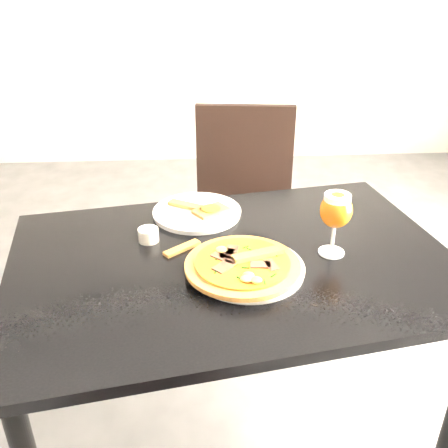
{
  "coord_description": "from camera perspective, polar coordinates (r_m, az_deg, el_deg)",
  "views": [
    {
      "loc": [
        0.08,
        -0.94,
        1.47
      ],
      "look_at": [
        0.16,
        0.26,
        0.83
      ],
      "focal_mm": 40.0,
      "sensor_mm": 36.0,
      "label": 1
    }
  ],
  "objects": [
    {
      "name": "pizza",
      "position": [
        1.29,
        2.18,
        -4.61
      ],
      "size": [
        0.3,
        0.3,
        0.03
      ],
      "rotation": [
        0.0,
        0.0,
        0.0
      ],
      "color": "brown",
      "rests_on": "plate_main"
    },
    {
      "name": "plate_main",
      "position": [
        1.31,
        2.73,
        -5.08
      ],
      "size": [
        0.33,
        0.33,
        0.02
      ],
      "primitive_type": "cylinder",
      "rotation": [
        0.0,
        0.0,
        -0.15
      ],
      "color": "silver",
      "rests_on": "dining_table"
    },
    {
      "name": "crust_scraps",
      "position": [
        1.58,
        -2.4,
        1.76
      ],
      "size": [
        0.2,
        0.15,
        0.01
      ],
      "rotation": [
        0.0,
        0.0,
        -0.09
      ],
      "color": "brown",
      "rests_on": "plate_second"
    },
    {
      "name": "beer_glass",
      "position": [
        1.35,
        12.69,
        1.51
      ],
      "size": [
        0.09,
        0.09,
        0.18
      ],
      "color": "#B6BABF",
      "rests_on": "dining_table"
    },
    {
      "name": "chair_far",
      "position": [
        2.13,
        2.22,
        1.46
      ],
      "size": [
        0.48,
        0.48,
        0.94
      ],
      "rotation": [
        0.0,
        0.0,
        -0.12
      ],
      "color": "black",
      "rests_on": "ground"
    },
    {
      "name": "loose_crust",
      "position": [
        1.4,
        -4.81,
        -2.76
      ],
      "size": [
        0.11,
        0.09,
        0.01
      ],
      "primitive_type": "cube",
      "rotation": [
        0.0,
        0.0,
        0.66
      ],
      "color": "brown",
      "rests_on": "dining_table"
    },
    {
      "name": "sauce_cup",
      "position": [
        1.45,
        -8.64,
        -1.17
      ],
      "size": [
        0.06,
        0.06,
        0.04
      ],
      "color": "silver",
      "rests_on": "dining_table"
    },
    {
      "name": "plate_second",
      "position": [
        1.59,
        -3.1,
        1.34
      ],
      "size": [
        0.28,
        0.28,
        0.01
      ],
      "primitive_type": "cylinder",
      "rotation": [
        0.0,
        0.0,
        0.02
      ],
      "color": "silver",
      "rests_on": "dining_table"
    },
    {
      "name": "dining_table",
      "position": [
        1.41,
        1.04,
        -6.97
      ],
      "size": [
        1.31,
        0.99,
        0.75
      ],
      "rotation": [
        0.0,
        0.0,
        0.16
      ],
      "color": "black",
      "rests_on": "ground"
    }
  ]
}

